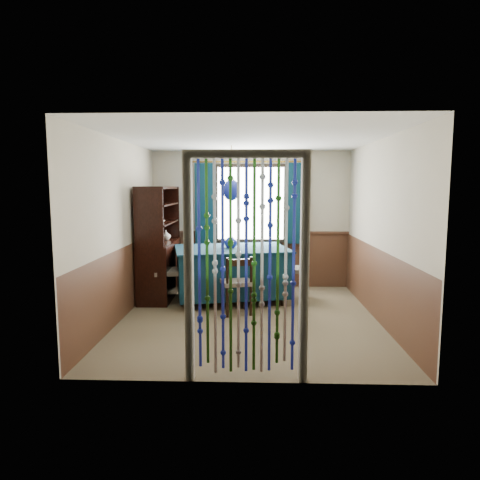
{
  "coord_description": "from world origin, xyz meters",
  "views": [
    {
      "loc": [
        0.08,
        -5.87,
        1.84
      ],
      "look_at": [
        -0.15,
        0.64,
        1.04
      ],
      "focal_mm": 32.0,
      "sensor_mm": 36.0,
      "label": 1
    }
  ],
  "objects_px": {
    "chair_left": "(167,272)",
    "chair_right": "(294,270)",
    "vase_sideboard": "(166,235)",
    "chair_near": "(237,283)",
    "sideboard": "(159,259)",
    "bowl_shelf": "(159,222)",
    "chair_far": "(228,264)",
    "dining_table": "(232,270)",
    "vase_table": "(231,241)",
    "pendant_lamp": "(231,190)"
  },
  "relations": [
    {
      "from": "chair_right",
      "to": "vase_table",
      "type": "height_order",
      "value": "vase_table"
    },
    {
      "from": "vase_table",
      "to": "chair_far",
      "type": "bearing_deg",
      "value": 96.7
    },
    {
      "from": "dining_table",
      "to": "chair_right",
      "type": "distance_m",
      "value": 1.05
    },
    {
      "from": "dining_table",
      "to": "chair_right",
      "type": "height_order",
      "value": "chair_right"
    },
    {
      "from": "chair_near",
      "to": "chair_left",
      "type": "distance_m",
      "value": 1.25
    },
    {
      "from": "chair_right",
      "to": "vase_table",
      "type": "relative_size",
      "value": 4.32
    },
    {
      "from": "chair_left",
      "to": "pendant_lamp",
      "type": "xyz_separation_m",
      "value": [
        1.01,
        0.23,
        1.3
      ]
    },
    {
      "from": "chair_far",
      "to": "chair_right",
      "type": "relative_size",
      "value": 0.96
    },
    {
      "from": "chair_right",
      "to": "vase_sideboard",
      "type": "distance_m",
      "value": 2.31
    },
    {
      "from": "chair_far",
      "to": "vase_sideboard",
      "type": "xyz_separation_m",
      "value": [
        -1.07,
        -0.28,
        0.56
      ]
    },
    {
      "from": "chair_far",
      "to": "chair_right",
      "type": "height_order",
      "value": "chair_right"
    },
    {
      "from": "chair_far",
      "to": "sideboard",
      "type": "bearing_deg",
      "value": 25.58
    },
    {
      "from": "sideboard",
      "to": "vase_table",
      "type": "height_order",
      "value": "sideboard"
    },
    {
      "from": "chair_near",
      "to": "sideboard",
      "type": "xyz_separation_m",
      "value": [
        -1.36,
        0.98,
        0.18
      ]
    },
    {
      "from": "chair_far",
      "to": "dining_table",
      "type": "bearing_deg",
      "value": 96.75
    },
    {
      "from": "vase_table",
      "to": "vase_sideboard",
      "type": "bearing_deg",
      "value": 157.6
    },
    {
      "from": "bowl_shelf",
      "to": "chair_far",
      "type": "bearing_deg",
      "value": 36.97
    },
    {
      "from": "sideboard",
      "to": "chair_far",
      "type": "bearing_deg",
      "value": 25.36
    },
    {
      "from": "dining_table",
      "to": "chair_near",
      "type": "bearing_deg",
      "value": -93.26
    },
    {
      "from": "chair_near",
      "to": "vase_table",
      "type": "xyz_separation_m",
      "value": [
        -0.13,
        0.79,
        0.51
      ]
    },
    {
      "from": "chair_left",
      "to": "chair_right",
      "type": "relative_size",
      "value": 1.06
    },
    {
      "from": "sideboard",
      "to": "chair_right",
      "type": "bearing_deg",
      "value": -2.18
    },
    {
      "from": "chair_right",
      "to": "chair_near",
      "type": "bearing_deg",
      "value": 133.63
    },
    {
      "from": "chair_left",
      "to": "vase_table",
      "type": "distance_m",
      "value": 1.13
    },
    {
      "from": "chair_left",
      "to": "pendant_lamp",
      "type": "height_order",
      "value": "pendant_lamp"
    },
    {
      "from": "chair_far",
      "to": "pendant_lamp",
      "type": "height_order",
      "value": "pendant_lamp"
    },
    {
      "from": "chair_near",
      "to": "chair_left",
      "type": "relative_size",
      "value": 0.91
    },
    {
      "from": "bowl_shelf",
      "to": "chair_right",
      "type": "bearing_deg",
      "value": 5.13
    },
    {
      "from": "chair_right",
      "to": "dining_table",
      "type": "bearing_deg",
      "value": 97.39
    },
    {
      "from": "sideboard",
      "to": "bowl_shelf",
      "type": "bearing_deg",
      "value": -77.27
    },
    {
      "from": "pendant_lamp",
      "to": "vase_table",
      "type": "bearing_deg",
      "value": 120.48
    },
    {
      "from": "chair_near",
      "to": "sideboard",
      "type": "height_order",
      "value": "sideboard"
    },
    {
      "from": "sideboard",
      "to": "vase_sideboard",
      "type": "xyz_separation_m",
      "value": [
        0.06,
        0.29,
        0.39
      ]
    },
    {
      "from": "dining_table",
      "to": "chair_near",
      "type": "relative_size",
      "value": 2.33
    },
    {
      "from": "dining_table",
      "to": "chair_near",
      "type": "height_order",
      "value": "dining_table"
    },
    {
      "from": "dining_table",
      "to": "chair_left",
      "type": "xyz_separation_m",
      "value": [
        -1.01,
        -0.23,
        0.01
      ]
    },
    {
      "from": "chair_near",
      "to": "chair_right",
      "type": "height_order",
      "value": "chair_right"
    },
    {
      "from": "vase_table",
      "to": "bowl_shelf",
      "type": "distance_m",
      "value": 1.21
    },
    {
      "from": "pendant_lamp",
      "to": "sideboard",
      "type": "bearing_deg",
      "value": 170.08
    },
    {
      "from": "chair_near",
      "to": "vase_table",
      "type": "relative_size",
      "value": 4.14
    },
    {
      "from": "sideboard",
      "to": "vase_sideboard",
      "type": "bearing_deg",
      "value": 77.15
    },
    {
      "from": "dining_table",
      "to": "vase_table",
      "type": "relative_size",
      "value": 9.64
    },
    {
      "from": "chair_right",
      "to": "vase_sideboard",
      "type": "relative_size",
      "value": 4.65
    },
    {
      "from": "vase_table",
      "to": "vase_sideboard",
      "type": "distance_m",
      "value": 1.26
    },
    {
      "from": "chair_left",
      "to": "vase_table",
      "type": "relative_size",
      "value": 4.56
    },
    {
      "from": "chair_far",
      "to": "chair_right",
      "type": "distance_m",
      "value": 1.29
    },
    {
      "from": "chair_near",
      "to": "sideboard",
      "type": "relative_size",
      "value": 0.47
    },
    {
      "from": "chair_far",
      "to": "chair_right",
      "type": "xyz_separation_m",
      "value": [
        1.14,
        -0.61,
        0.02
      ]
    },
    {
      "from": "vase_sideboard",
      "to": "sideboard",
      "type": "bearing_deg",
      "value": -101.9
    },
    {
      "from": "chair_near",
      "to": "pendant_lamp",
      "type": "xyz_separation_m",
      "value": [
        -0.12,
        0.77,
        1.34
      ]
    }
  ]
}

